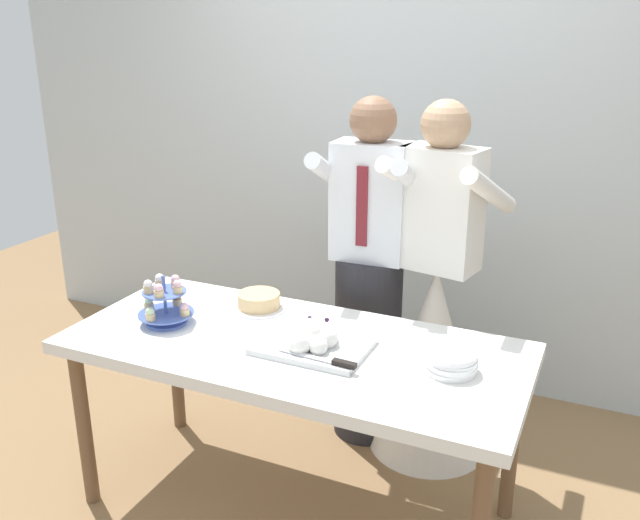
{
  "coord_description": "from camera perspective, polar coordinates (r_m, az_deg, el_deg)",
  "views": [
    {
      "loc": [
        1.08,
        -2.14,
        1.94
      ],
      "look_at": [
        0.05,
        0.15,
        1.07
      ],
      "focal_mm": 38.13,
      "sensor_mm": 36.0,
      "label": 1
    }
  ],
  "objects": [
    {
      "name": "plate_stack",
      "position": [
        2.48,
        10.94,
        -8.35
      ],
      "size": [
        0.19,
        0.19,
        0.08
      ],
      "color": "white",
      "rests_on": "dessert_table"
    },
    {
      "name": "dessert_table",
      "position": [
        2.7,
        -2.23,
        -8.35
      ],
      "size": [
        1.8,
        0.8,
        0.78
      ],
      "color": "white",
      "rests_on": "ground_plane"
    },
    {
      "name": "main_cake_tray",
      "position": [
        2.59,
        -0.57,
        -6.67
      ],
      "size": [
        0.44,
        0.31,
        0.13
      ],
      "color": "silver",
      "rests_on": "dessert_table"
    },
    {
      "name": "cupcake_stand",
      "position": [
        2.86,
        -12.86,
        -3.57
      ],
      "size": [
        0.23,
        0.23,
        0.21
      ],
      "color": "#4C66B2",
      "rests_on": "dessert_table"
    },
    {
      "name": "rear_wall",
      "position": [
        3.76,
        7.58,
        11.38
      ],
      "size": [
        5.2,
        0.1,
        2.9
      ],
      "primitive_type": "cube",
      "color": "silver",
      "rests_on": "ground_plane"
    },
    {
      "name": "person_groom",
      "position": [
        3.23,
        4.12,
        -2.73
      ],
      "size": [
        0.48,
        0.5,
        1.66
      ],
      "color": "#232328",
      "rests_on": "ground_plane"
    },
    {
      "name": "round_cake",
      "position": [
        2.96,
        -5.16,
        -3.5
      ],
      "size": [
        0.24,
        0.24,
        0.07
      ],
      "color": "white",
      "rests_on": "dessert_table"
    },
    {
      "name": "person_bride",
      "position": [
        3.2,
        9.47,
        -6.33
      ],
      "size": [
        0.57,
        0.56,
        1.66
      ],
      "color": "white",
      "rests_on": "ground_plane"
    },
    {
      "name": "ground_plane",
      "position": [
        3.09,
        -2.06,
        -19.98
      ],
      "size": [
        8.0,
        8.0,
        0.0
      ],
      "primitive_type": "plane",
      "color": "olive"
    }
  ]
}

